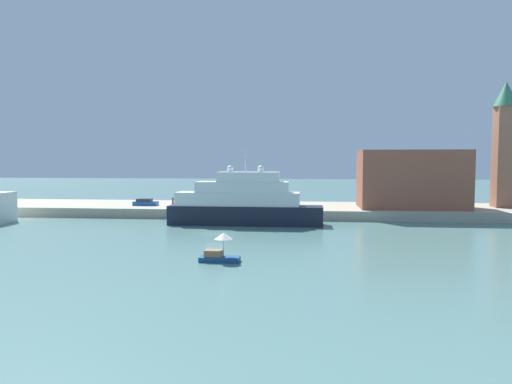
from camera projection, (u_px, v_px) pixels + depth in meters
The scene contains 9 objects.
ground at pixel (214, 234), 66.25m from camera, with size 400.00×400.00×0.00m, color slate.
quay_dock at pixel (240, 209), 91.26m from camera, with size 110.00×18.57×1.68m, color #ADA38E.
large_yacht at pixel (243, 204), 75.61m from camera, with size 24.43×4.49×12.09m.
small_motorboat at pixel (220, 251), 47.98m from camera, with size 4.07×1.84×2.95m.
harbor_building at pixel (411, 179), 85.75m from camera, with size 18.41×11.22×10.36m, color #93513D.
bell_tower at pixel (505, 139), 86.12m from camera, with size 4.32×4.32×22.75m.
parked_car at pixel (145, 203), 90.14m from camera, with size 4.54×1.87×1.30m.
person_figure at pixel (173, 201), 89.54m from camera, with size 0.36×0.36×1.76m.
mooring_bollard at pixel (277, 208), 82.13m from camera, with size 0.42×0.42×0.62m, color black.
Camera 1 is at (13.13, -64.66, 10.19)m, focal length 33.43 mm.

